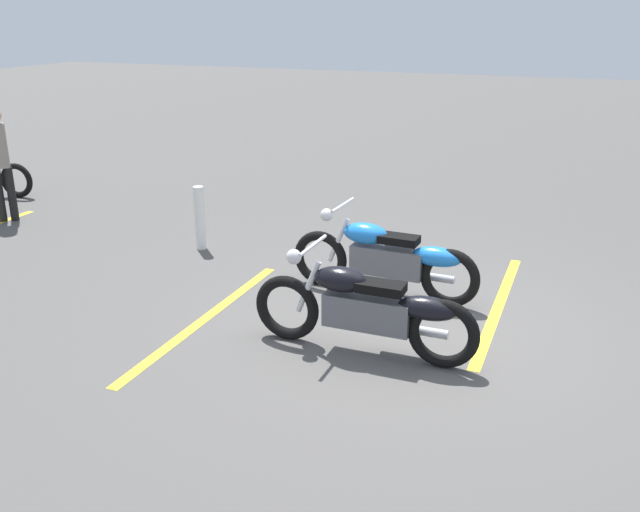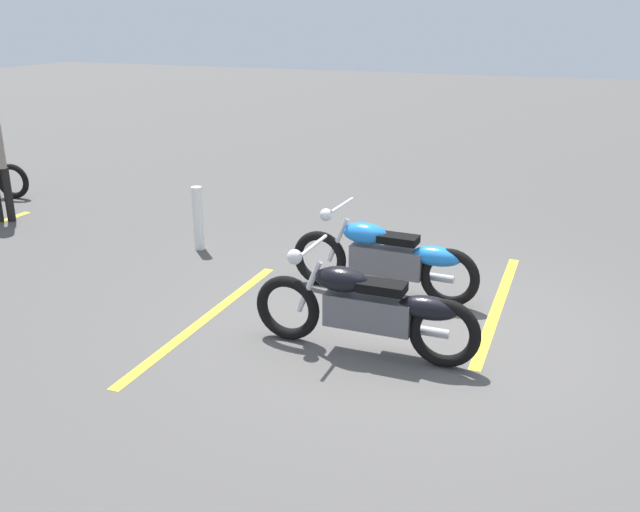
# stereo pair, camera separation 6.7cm
# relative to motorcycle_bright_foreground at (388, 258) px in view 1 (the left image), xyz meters

# --- Properties ---
(ground_plane) EXTENTS (60.00, 60.00, 0.00)m
(ground_plane) POSITION_rel_motorcycle_bright_foreground_xyz_m (-0.42, 0.72, -0.46)
(ground_plane) COLOR #514F4C
(motorcycle_bright_foreground) EXTENTS (2.23, 0.62, 1.04)m
(motorcycle_bright_foreground) POSITION_rel_motorcycle_bright_foreground_xyz_m (0.00, 0.00, 0.00)
(motorcycle_bright_foreground) COLOR black
(motorcycle_bright_foreground) RESTS_ON ground
(motorcycle_dark_foreground) EXTENTS (2.23, 0.62, 1.04)m
(motorcycle_dark_foreground) POSITION_rel_motorcycle_bright_foreground_xyz_m (-0.24, 1.43, 0.00)
(motorcycle_dark_foreground) COLOR black
(motorcycle_dark_foreground) RESTS_ON ground
(bystander_secondary) EXTENTS (0.31, 0.31, 1.75)m
(bystander_secondary) POSITION_rel_motorcycle_bright_foreground_xyz_m (6.35, -0.70, 0.51)
(bystander_secondary) COLOR black
(bystander_secondary) RESTS_ON ground
(bollard_post) EXTENTS (0.14, 0.14, 0.88)m
(bollard_post) POSITION_rel_motorcycle_bright_foreground_xyz_m (2.86, -0.66, -0.02)
(bollard_post) COLOR white
(bollard_post) RESTS_ON ground
(parking_stripe_near) EXTENTS (0.14, 3.20, 0.01)m
(parking_stripe_near) POSITION_rel_motorcycle_bright_foreground_xyz_m (-1.24, -0.18, -0.46)
(parking_stripe_near) COLOR yellow
(parking_stripe_near) RESTS_ON ground
(parking_stripe_mid) EXTENTS (0.14, 3.20, 0.01)m
(parking_stripe_mid) POSITION_rel_motorcycle_bright_foreground_xyz_m (1.61, 1.33, -0.46)
(parking_stripe_mid) COLOR yellow
(parking_stripe_mid) RESTS_ON ground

